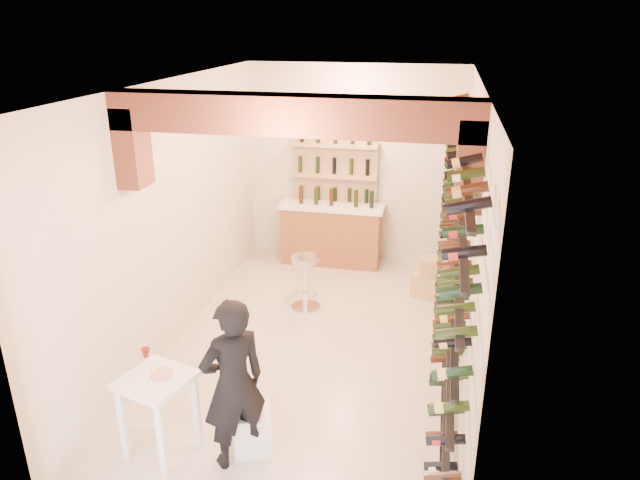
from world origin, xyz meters
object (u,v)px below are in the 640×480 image
at_px(tasting_table, 157,391).
at_px(white_stool, 252,430).
at_px(back_counter, 332,232).
at_px(crate_lower, 433,285).
at_px(chrome_barstool, 306,279).
at_px(person, 233,384).
at_px(wine_rack, 449,239).

relative_size(tasting_table, white_stool, 2.36).
bearing_deg(back_counter, crate_lower, -28.65).
xyz_separation_m(tasting_table, chrome_barstool, (0.64, 3.12, -0.23)).
distance_m(tasting_table, person, 0.73).
height_order(back_counter, chrome_barstool, back_counter).
bearing_deg(white_stool, back_counter, 91.55).
bearing_deg(crate_lower, chrome_barstool, -155.71).
xyz_separation_m(person, chrome_barstool, (-0.07, 3.06, -0.37)).
distance_m(back_counter, white_stool, 4.62).
height_order(person, crate_lower, person).
bearing_deg(chrome_barstool, wine_rack, -26.52).
bearing_deg(wine_rack, back_counter, 124.66).
relative_size(chrome_barstool, crate_lower, 1.39).
distance_m(wine_rack, back_counter, 3.38).
xyz_separation_m(wine_rack, back_counter, (-1.83, 2.65, -1.02)).
height_order(tasting_table, white_stool, tasting_table).
height_order(wine_rack, white_stool, wine_rack).
height_order(white_stool, person, person).
bearing_deg(back_counter, chrome_barstool, -91.35).
xyz_separation_m(chrome_barstool, crate_lower, (1.74, 0.79, -0.29)).
height_order(back_counter, white_stool, back_counter).
relative_size(back_counter, chrome_barstool, 2.15).
bearing_deg(wine_rack, tasting_table, -138.97).
bearing_deg(tasting_table, person, 21.42).
height_order(tasting_table, crate_lower, tasting_table).
height_order(person, chrome_barstool, person).
xyz_separation_m(back_counter, person, (0.03, -4.78, 0.30)).
relative_size(back_counter, white_stool, 3.95).
xyz_separation_m(wine_rack, tasting_table, (-2.51, -2.19, -0.86)).
distance_m(tasting_table, chrome_barstool, 3.19).
bearing_deg(wine_rack, white_stool, -131.07).
bearing_deg(person, chrome_barstool, -131.69).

